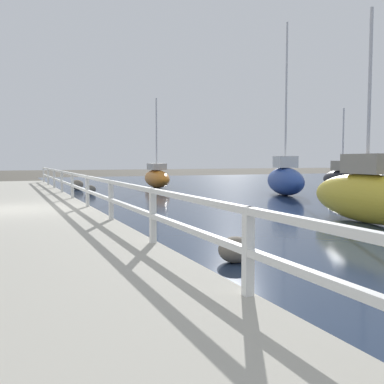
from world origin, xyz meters
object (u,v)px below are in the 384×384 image
Objects in this scene: sailboat_orange at (157,177)px; sailboat_black at (342,178)px; sailboat_yellow at (367,195)px; sailboat_blue at (285,179)px.

sailboat_black is at bearing -23.10° from sailboat_orange.
sailboat_black is at bearing 57.46° from sailboat_yellow.
sailboat_orange is at bearing 133.14° from sailboat_blue.
sailboat_yellow is (-9.02, -11.21, 0.11)m from sailboat_black.
sailboat_orange is 0.66× the size of sailboat_blue.
sailboat_yellow is at bearing -120.04° from sailboat_black.
sailboat_yellow is (0.45, -16.34, 0.12)m from sailboat_orange.
sailboat_blue is at bearing 74.98° from sailboat_yellow.
sailboat_blue is (-5.64, -2.54, 0.12)m from sailboat_black.
sailboat_yellow is 0.70× the size of sailboat_blue.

